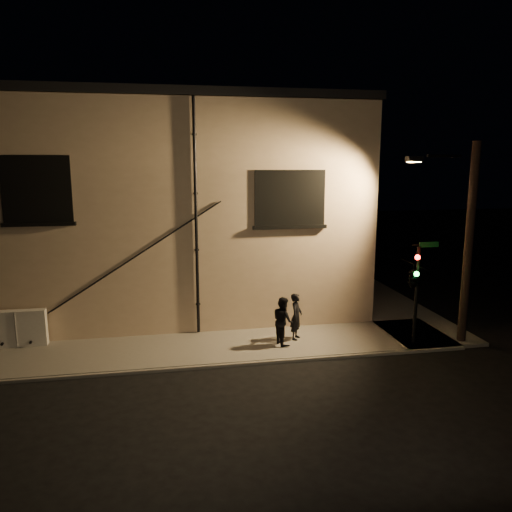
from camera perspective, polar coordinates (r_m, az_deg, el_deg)
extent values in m
plane|color=black|center=(16.16, 0.73, -12.18)|extent=(90.00, 90.00, 0.00)
cube|color=slate|center=(17.26, -10.26, -10.60)|extent=(20.00, 3.00, 0.12)
cube|color=slate|center=(25.26, 11.74, -3.73)|extent=(3.00, 16.00, 0.12)
cube|color=beige|center=(23.68, -10.75, 5.64)|extent=(16.00, 12.00, 8.50)
cube|color=black|center=(23.70, -11.14, 16.29)|extent=(16.20, 12.20, 0.30)
cube|color=black|center=(18.06, -23.78, 7.01)|extent=(2.20, 0.10, 2.20)
cube|color=black|center=(18.07, -23.77, 7.01)|extent=(1.98, 0.05, 1.98)
cube|color=black|center=(18.19, 3.90, 6.65)|extent=(2.60, 0.10, 2.00)
cube|color=black|center=(18.20, 3.89, 6.66)|extent=(2.38, 0.05, 1.78)
cylinder|color=black|center=(17.66, -6.86, 4.23)|extent=(0.11, 0.11, 8.30)
cylinder|color=black|center=(17.88, -13.82, -0.18)|extent=(5.96, 0.04, 3.75)
cylinder|color=black|center=(17.86, -13.44, 0.02)|extent=(5.96, 0.04, 3.75)
cube|color=silver|center=(18.84, -25.64, -7.47)|extent=(1.90, 0.32, 1.25)
imported|color=black|center=(17.69, 4.62, -6.89)|extent=(0.64, 0.72, 1.65)
imported|color=black|center=(17.18, 3.10, -7.40)|extent=(0.78, 0.92, 1.66)
cylinder|color=black|center=(17.92, 17.84, -4.28)|extent=(0.12, 0.12, 3.38)
imported|color=black|center=(17.55, 17.52, -2.16)|extent=(0.48, 2.04, 0.82)
sphere|color=#FF140C|center=(17.27, 17.99, -0.14)|extent=(0.17, 0.17, 0.17)
sphere|color=#14FF3F|center=(17.38, 17.88, -1.96)|extent=(0.17, 0.17, 0.17)
cube|color=#0C4C1E|center=(17.73, 19.16, 1.24)|extent=(0.70, 0.03, 0.18)
cylinder|color=black|center=(18.36, 23.12, 1.06)|extent=(0.29, 0.29, 6.96)
cylinder|color=black|center=(18.17, 20.73, 10.65)|extent=(1.77, 0.97, 0.10)
cube|color=black|center=(18.26, 17.62, 10.53)|extent=(0.55, 0.28, 0.18)
cube|color=#FFC672|center=(18.26, 17.60, 10.22)|extent=(0.42, 0.20, 0.04)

